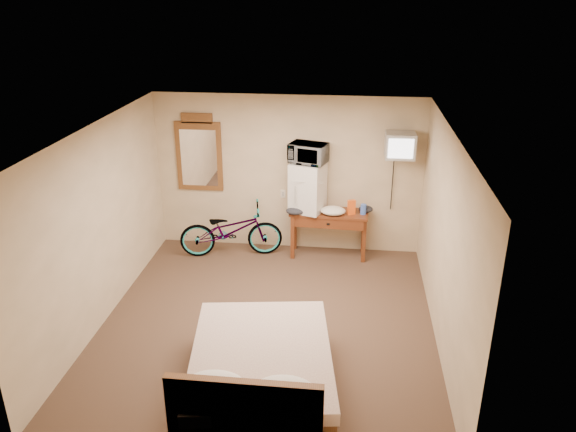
{
  "coord_description": "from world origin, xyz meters",
  "views": [
    {
      "loc": [
        0.95,
        -6.07,
        4.04
      ],
      "look_at": [
        0.19,
        0.61,
        1.24
      ],
      "focal_mm": 35.0,
      "sensor_mm": 36.0,
      "label": 1
    }
  ],
  "objects_px": {
    "crt_television": "(400,145)",
    "mini_fridge": "(308,187)",
    "desk": "(329,220)",
    "microwave": "(308,153)",
    "wall_mirror": "(199,154)",
    "bicycle": "(231,230)",
    "blue_cup": "(363,209)",
    "bed": "(260,373)"
  },
  "relations": [
    {
      "from": "microwave",
      "to": "bicycle",
      "type": "xyz_separation_m",
      "value": [
        -1.19,
        -0.17,
        -1.25
      ]
    },
    {
      "from": "bed",
      "to": "bicycle",
      "type": "bearing_deg",
      "value": 106.93
    },
    {
      "from": "blue_cup",
      "to": "wall_mirror",
      "type": "height_order",
      "value": "wall_mirror"
    },
    {
      "from": "crt_television",
      "to": "bed",
      "type": "relative_size",
      "value": 0.27
    },
    {
      "from": "blue_cup",
      "to": "bed",
      "type": "height_order",
      "value": "blue_cup"
    },
    {
      "from": "desk",
      "to": "wall_mirror",
      "type": "xyz_separation_m",
      "value": [
        -2.09,
        0.27,
        0.93
      ]
    },
    {
      "from": "crt_television",
      "to": "bed",
      "type": "distance_m",
      "value": 4.05
    },
    {
      "from": "mini_fridge",
      "to": "blue_cup",
      "type": "relative_size",
      "value": 4.9
    },
    {
      "from": "blue_cup",
      "to": "bicycle",
      "type": "relative_size",
      "value": 0.1
    },
    {
      "from": "blue_cup",
      "to": "bed",
      "type": "bearing_deg",
      "value": -107.56
    },
    {
      "from": "crt_television",
      "to": "bicycle",
      "type": "height_order",
      "value": "crt_television"
    },
    {
      "from": "wall_mirror",
      "to": "bicycle",
      "type": "relative_size",
      "value": 0.77
    },
    {
      "from": "blue_cup",
      "to": "wall_mirror",
      "type": "bearing_deg",
      "value": 173.85
    },
    {
      "from": "microwave",
      "to": "blue_cup",
      "type": "distance_m",
      "value": 1.21
    },
    {
      "from": "mini_fridge",
      "to": "microwave",
      "type": "distance_m",
      "value": 0.54
    },
    {
      "from": "crt_television",
      "to": "mini_fridge",
      "type": "bearing_deg",
      "value": 179.21
    },
    {
      "from": "blue_cup",
      "to": "microwave",
      "type": "bearing_deg",
      "value": 176.67
    },
    {
      "from": "crt_television",
      "to": "bicycle",
      "type": "relative_size",
      "value": 0.35
    },
    {
      "from": "microwave",
      "to": "blue_cup",
      "type": "relative_size",
      "value": 3.45
    },
    {
      "from": "bicycle",
      "to": "bed",
      "type": "bearing_deg",
      "value": -174.65
    },
    {
      "from": "mini_fridge",
      "to": "wall_mirror",
      "type": "relative_size",
      "value": 0.62
    },
    {
      "from": "desk",
      "to": "crt_television",
      "type": "bearing_deg",
      "value": 1.08
    },
    {
      "from": "crt_television",
      "to": "bicycle",
      "type": "bearing_deg",
      "value": -176.59
    },
    {
      "from": "desk",
      "to": "mini_fridge",
      "type": "relative_size",
      "value": 1.58
    },
    {
      "from": "mini_fridge",
      "to": "blue_cup",
      "type": "bearing_deg",
      "value": -3.32
    },
    {
      "from": "crt_television",
      "to": "microwave",
      "type": "bearing_deg",
      "value": 179.21
    },
    {
      "from": "mini_fridge",
      "to": "bicycle",
      "type": "bearing_deg",
      "value": -171.89
    },
    {
      "from": "desk",
      "to": "microwave",
      "type": "height_order",
      "value": "microwave"
    },
    {
      "from": "microwave",
      "to": "crt_television",
      "type": "height_order",
      "value": "crt_television"
    },
    {
      "from": "crt_television",
      "to": "wall_mirror",
      "type": "distance_m",
      "value": 3.12
    },
    {
      "from": "microwave",
      "to": "mini_fridge",
      "type": "bearing_deg",
      "value": -106.28
    },
    {
      "from": "bicycle",
      "to": "microwave",
      "type": "bearing_deg",
      "value": -93.46
    },
    {
      "from": "crt_television",
      "to": "bicycle",
      "type": "xyz_separation_m",
      "value": [
        -2.54,
        -0.15,
        -1.42
      ]
    },
    {
      "from": "microwave",
      "to": "bed",
      "type": "xyz_separation_m",
      "value": [
        -0.2,
        -3.42,
        -1.38
      ]
    },
    {
      "from": "microwave",
      "to": "wall_mirror",
      "type": "height_order",
      "value": "wall_mirror"
    },
    {
      "from": "mini_fridge",
      "to": "wall_mirror",
      "type": "xyz_separation_m",
      "value": [
        -1.75,
        0.23,
        0.41
      ]
    },
    {
      "from": "bicycle",
      "to": "bed",
      "type": "xyz_separation_m",
      "value": [
        0.99,
        -3.25,
        -0.13
      ]
    },
    {
      "from": "desk",
      "to": "bed",
      "type": "distance_m",
      "value": 3.44
    },
    {
      "from": "microwave",
      "to": "bed",
      "type": "bearing_deg",
      "value": -75.98
    },
    {
      "from": "desk",
      "to": "bed",
      "type": "bearing_deg",
      "value": -99.13
    },
    {
      "from": "mini_fridge",
      "to": "microwave",
      "type": "bearing_deg",
      "value": 56.31
    },
    {
      "from": "wall_mirror",
      "to": "bicycle",
      "type": "distance_m",
      "value": 1.32
    }
  ]
}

